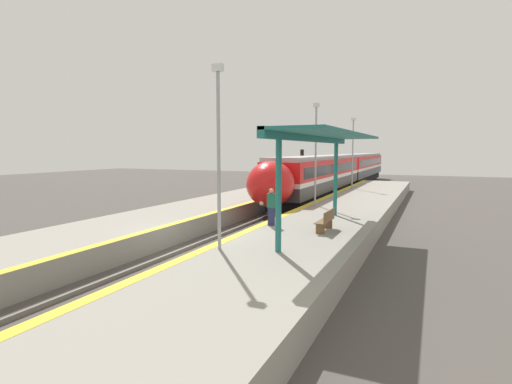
{
  "coord_description": "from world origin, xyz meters",
  "views": [
    {
      "loc": [
        8.96,
        -13.9,
        4.33
      ],
      "look_at": [
        0.6,
        4.81,
        2.18
      ],
      "focal_mm": 28.0,
      "sensor_mm": 36.0,
      "label": 1
    }
  ],
  "objects_px": {
    "platform_bench": "(326,220)",
    "lamppost_near": "(219,147)",
    "train": "(342,170)",
    "lamppost_mid": "(316,148)",
    "lamppost_far": "(353,149)",
    "person_waiting": "(271,206)",
    "railway_signal": "(302,168)"
  },
  "relations": [
    {
      "from": "train",
      "to": "railway_signal",
      "type": "bearing_deg",
      "value": -106.06
    },
    {
      "from": "platform_bench",
      "to": "lamppost_far",
      "type": "distance_m",
      "value": 19.85
    },
    {
      "from": "lamppost_near",
      "to": "platform_bench",
      "type": "bearing_deg",
      "value": 59.79
    },
    {
      "from": "railway_signal",
      "to": "lamppost_mid",
      "type": "bearing_deg",
      "value": -68.61
    },
    {
      "from": "platform_bench",
      "to": "lamppost_near",
      "type": "relative_size",
      "value": 0.28
    },
    {
      "from": "lamppost_near",
      "to": "lamppost_mid",
      "type": "height_order",
      "value": "same"
    },
    {
      "from": "person_waiting",
      "to": "train",
      "type": "bearing_deg",
      "value": 95.22
    },
    {
      "from": "lamppost_mid",
      "to": "lamppost_far",
      "type": "bearing_deg",
      "value": 90.0
    },
    {
      "from": "lamppost_far",
      "to": "platform_bench",
      "type": "bearing_deg",
      "value": -82.38
    },
    {
      "from": "train",
      "to": "person_waiting",
      "type": "distance_m",
      "value": 25.98
    },
    {
      "from": "lamppost_mid",
      "to": "person_waiting",
      "type": "bearing_deg",
      "value": -89.83
    },
    {
      "from": "train",
      "to": "railway_signal",
      "type": "height_order",
      "value": "railway_signal"
    },
    {
      "from": "platform_bench",
      "to": "lamppost_far",
      "type": "xyz_separation_m",
      "value": [
        -2.6,
        19.44,
        3.02
      ]
    },
    {
      "from": "platform_bench",
      "to": "lamppost_mid",
      "type": "bearing_deg",
      "value": 109.15
    },
    {
      "from": "lamppost_mid",
      "to": "train",
      "type": "bearing_deg",
      "value": 97.16
    },
    {
      "from": "lamppost_far",
      "to": "lamppost_near",
      "type": "bearing_deg",
      "value": -90.0
    },
    {
      "from": "lamppost_mid",
      "to": "lamppost_far",
      "type": "distance_m",
      "value": 11.95
    },
    {
      "from": "train",
      "to": "lamppost_mid",
      "type": "xyz_separation_m",
      "value": [
        2.34,
        -18.63,
        2.23
      ]
    },
    {
      "from": "platform_bench",
      "to": "lamppost_mid",
      "type": "height_order",
      "value": "lamppost_mid"
    },
    {
      "from": "platform_bench",
      "to": "railway_signal",
      "type": "height_order",
      "value": "railway_signal"
    },
    {
      "from": "railway_signal",
      "to": "lamppost_mid",
      "type": "height_order",
      "value": "lamppost_mid"
    },
    {
      "from": "train",
      "to": "lamppost_far",
      "type": "xyz_separation_m",
      "value": [
        2.34,
        -6.68,
        2.23
      ]
    },
    {
      "from": "person_waiting",
      "to": "lamppost_mid",
      "type": "distance_m",
      "value": 7.7
    },
    {
      "from": "person_waiting",
      "to": "lamppost_mid",
      "type": "height_order",
      "value": "lamppost_mid"
    },
    {
      "from": "lamppost_near",
      "to": "lamppost_far",
      "type": "height_order",
      "value": "same"
    },
    {
      "from": "lamppost_mid",
      "to": "lamppost_far",
      "type": "relative_size",
      "value": 1.0
    },
    {
      "from": "train",
      "to": "person_waiting",
      "type": "relative_size",
      "value": 26.16
    },
    {
      "from": "platform_bench",
      "to": "person_waiting",
      "type": "xyz_separation_m",
      "value": [
        -2.58,
        0.25,
        0.39
      ]
    },
    {
      "from": "platform_bench",
      "to": "lamppost_far",
      "type": "relative_size",
      "value": 0.28
    },
    {
      "from": "platform_bench",
      "to": "railway_signal",
      "type": "relative_size",
      "value": 0.39
    },
    {
      "from": "lamppost_near",
      "to": "lamppost_mid",
      "type": "relative_size",
      "value": 1.0
    },
    {
      "from": "lamppost_mid",
      "to": "lamppost_far",
      "type": "xyz_separation_m",
      "value": [
        0.0,
        11.95,
        0.0
      ]
    }
  ]
}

